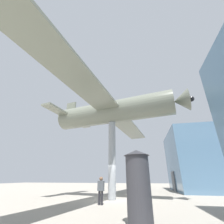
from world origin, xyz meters
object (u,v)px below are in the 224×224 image
(support_pylon_central, at_px, (112,157))
(visitor_person, at_px, (101,188))
(suspended_airplane, at_px, (114,112))
(plaza_bench, at_px, (132,190))
(info_kiosk, at_px, (138,185))

(support_pylon_central, bearing_deg, visitor_person, -6.11)
(suspended_airplane, bearing_deg, plaza_bench, 174.07)
(suspended_airplane, distance_m, info_kiosk, 9.12)
(suspended_airplane, bearing_deg, info_kiosk, 28.43)
(plaza_bench, xyz_separation_m, info_kiosk, (10.05, 1.02, 0.87))
(visitor_person, height_order, info_kiosk, info_kiosk)
(plaza_bench, bearing_deg, info_kiosk, 5.78)
(suspended_airplane, distance_m, visitor_person, 6.80)
(support_pylon_central, relative_size, info_kiosk, 2.43)
(plaza_bench, relative_size, info_kiosk, 0.71)
(visitor_person, bearing_deg, plaza_bench, -95.12)
(plaza_bench, height_order, info_kiosk, info_kiosk)
(suspended_airplane, height_order, info_kiosk, suspended_airplane)
(suspended_airplane, relative_size, plaza_bench, 12.09)
(info_kiosk, bearing_deg, visitor_person, -148.90)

